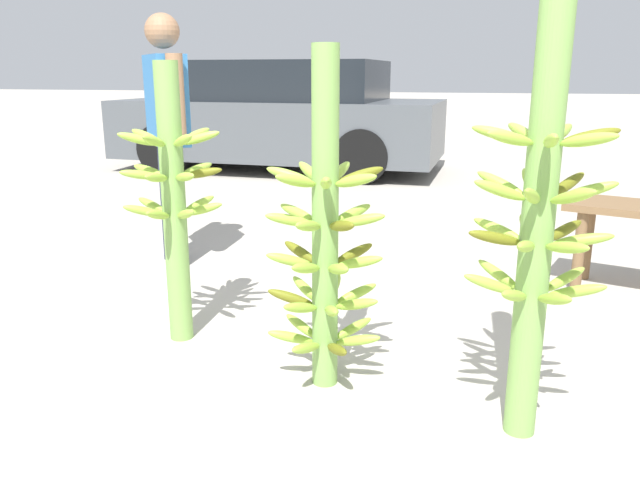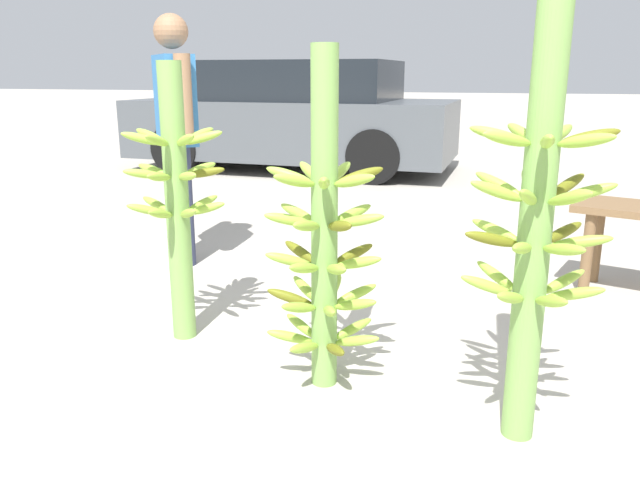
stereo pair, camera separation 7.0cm
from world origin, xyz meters
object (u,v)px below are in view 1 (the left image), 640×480
banana_stalk_left (174,198)px  vendor_person (168,120)px  banana_stalk_center (325,239)px  parked_car (283,118)px  banana_stalk_right (539,205)px

banana_stalk_left → vendor_person: bearing=118.8°
banana_stalk_left → banana_stalk_center: 0.81m
vendor_person → parked_car: size_ratio=0.38×
vendor_person → banana_stalk_right: bearing=-166.9°
banana_stalk_center → parked_car: (-1.98, 5.49, 0.06)m
banana_stalk_center → parked_car: 5.84m
banana_stalk_left → banana_stalk_right: bearing=-15.6°
banana_stalk_left → parked_car: bearing=103.1°
banana_stalk_center → banana_stalk_right: banana_stalk_right is taller
banana_stalk_right → vendor_person: 2.62m
banana_stalk_left → banana_stalk_center: (0.77, -0.25, -0.08)m
banana_stalk_right → parked_car: bearing=115.8°
banana_stalk_left → banana_stalk_right: size_ratio=0.77×
banana_stalk_center → parked_car: parked_car is taller
banana_stalk_right → vendor_person: size_ratio=1.05×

